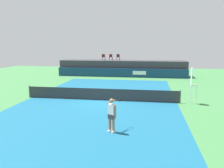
{
  "coord_description": "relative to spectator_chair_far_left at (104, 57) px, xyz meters",
  "views": [
    {
      "loc": [
        3.75,
        -17.79,
        4.45
      ],
      "look_at": [
        0.59,
        2.0,
        1.0
      ],
      "focal_mm": 36.89,
      "sensor_mm": 36.0,
      "label": 1
    }
  ],
  "objects": [
    {
      "name": "tennis_net",
      "position": [
        2.75,
        -15.08,
        -2.22
      ],
      "size": [
        12.4,
        0.02,
        0.95
      ],
      "primitive_type": "cube",
      "color": "#2D2D2D",
      "rests_on": "ground"
    },
    {
      "name": "net_post_near",
      "position": [
        -3.45,
        -15.08,
        -2.19
      ],
      "size": [
        0.1,
        0.1,
        1.0
      ],
      "primitive_type": "cylinder",
      "color": "#4C4C51",
      "rests_on": "ground"
    },
    {
      "name": "sponsor_wall",
      "position": [
        2.76,
        -1.58,
        -2.09
      ],
      "size": [
        18.0,
        0.22,
        1.2
      ],
      "color": "navy",
      "rests_on": "ground"
    },
    {
      "name": "tennis_player",
      "position": [
        4.71,
        -21.75,
        -1.73
      ],
      "size": [
        0.67,
        1.26,
        1.77
      ],
      "color": "white",
      "rests_on": "court_inner"
    },
    {
      "name": "court_inner",
      "position": [
        2.75,
        -15.08,
        -2.69
      ],
      "size": [
        12.0,
        22.0,
        0.0
      ],
      "primitive_type": "cube",
      "color": "#16597A",
      "rests_on": "ground"
    },
    {
      "name": "umpire_chair",
      "position": [
        9.79,
        -15.08,
        -1.11
      ],
      "size": [
        0.44,
        0.44,
        2.76
      ],
      "color": "white",
      "rests_on": "ground"
    },
    {
      "name": "spectator_platform",
      "position": [
        2.75,
        0.22,
        -1.59
      ],
      "size": [
        18.0,
        2.8,
        2.2
      ],
      "primitive_type": "cube",
      "color": "#38383D",
      "rests_on": "ground"
    },
    {
      "name": "spectator_chair_left",
      "position": [
        1.08,
        -0.08,
        0.0
      ],
      "size": [
        0.47,
        0.47,
        0.89
      ],
      "color": "#561919",
      "rests_on": "spectator_platform"
    },
    {
      "name": "spectator_chair_far_left",
      "position": [
        0.0,
        0.0,
        0.0
      ],
      "size": [
        0.44,
        0.44,
        0.89
      ],
      "color": "#561919",
      "rests_on": "spectator_platform"
    },
    {
      "name": "spectator_chair_center",
      "position": [
        2.08,
        0.42,
        0.0
      ],
      "size": [
        0.45,
        0.45,
        0.89
      ],
      "color": "#561919",
      "rests_on": "spectator_platform"
    },
    {
      "name": "tennis_ball",
      "position": [
        -0.9,
        -18.3,
        -2.66
      ],
      "size": [
        0.07,
        0.07,
        0.07
      ],
      "primitive_type": "sphere",
      "color": "#D8EA33",
      "rests_on": "court_inner"
    },
    {
      "name": "net_post_far",
      "position": [
        8.95,
        -15.08,
        -2.19
      ],
      "size": [
        0.1,
        0.1,
        1.0
      ],
      "primitive_type": "cylinder",
      "color": "#4C4C51",
      "rests_on": "ground"
    },
    {
      "name": "ground_plane",
      "position": [
        2.75,
        -12.08,
        -2.69
      ],
      "size": [
        48.0,
        48.0,
        0.0
      ],
      "primitive_type": "plane",
      "color": "#3D7A42"
    }
  ]
}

